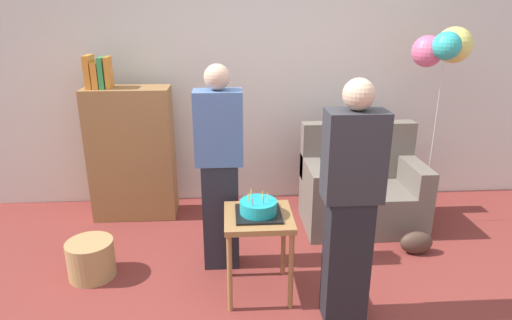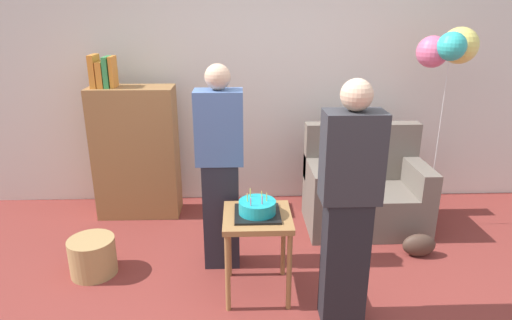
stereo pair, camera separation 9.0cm
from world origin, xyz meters
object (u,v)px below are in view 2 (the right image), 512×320
object	(u,v)px
bookshelf	(136,150)
handbag	(419,245)
couch	(364,192)
birthday_cake	(257,208)
person_holding_cake	(348,207)
wicker_basket	(93,256)
balloon_bunch	(450,48)
side_table	(257,227)
person_blowing_candles	(220,168)

from	to	relation	value
bookshelf	handbag	xyz separation A→B (m)	(2.54, -0.93, -0.57)
couch	bookshelf	bearing A→B (deg)	171.47
couch	birthday_cake	world-z (taller)	couch
bookshelf	person_holding_cake	world-z (taller)	person_holding_cake
wicker_basket	person_holding_cake	bearing A→B (deg)	-18.15
balloon_bunch	birthday_cake	bearing A→B (deg)	-148.47
balloon_bunch	couch	bearing A→B (deg)	179.59
couch	bookshelf	world-z (taller)	bookshelf
couch	person_holding_cake	xyz separation A→B (m)	(-0.51, -1.37, 0.49)
couch	person_holding_cake	distance (m)	1.54
side_table	person_holding_cake	distance (m)	0.71
birthday_cake	wicker_basket	distance (m)	1.42
birthday_cake	handbag	world-z (taller)	birthday_cake
person_blowing_candles	handbag	distance (m)	1.82
person_holding_cake	handbag	xyz separation A→B (m)	(0.84, 0.76, -0.73)
wicker_basket	handbag	xyz separation A→B (m)	(2.68, 0.16, -0.05)
bookshelf	side_table	world-z (taller)	bookshelf
wicker_basket	handbag	size ratio (longest dim) A/B	1.29
handbag	person_holding_cake	bearing A→B (deg)	-137.57
couch	person_holding_cake	size ratio (longest dim) A/B	0.67
couch	bookshelf	distance (m)	2.26
wicker_basket	bookshelf	bearing A→B (deg)	82.63
bookshelf	handbag	size ratio (longest dim) A/B	5.71
birthday_cake	person_blowing_candles	xyz separation A→B (m)	(-0.27, 0.40, 0.15)
person_holding_cake	person_blowing_candles	bearing A→B (deg)	-30.11
birthday_cake	balloon_bunch	size ratio (longest dim) A/B	0.17
person_holding_cake	wicker_basket	world-z (taller)	person_holding_cake
handbag	balloon_bunch	distance (m)	1.72
birthday_cake	person_blowing_candles	bearing A→B (deg)	124.20
couch	person_blowing_candles	distance (m)	1.56
wicker_basket	person_blowing_candles	bearing A→B (deg)	6.45
bookshelf	side_table	size ratio (longest dim) A/B	2.54
bookshelf	balloon_bunch	world-z (taller)	balloon_bunch
bookshelf	wicker_basket	distance (m)	1.22
birthday_cake	person_holding_cake	distance (m)	0.66
wicker_basket	balloon_bunch	world-z (taller)	balloon_bunch
birthday_cake	couch	bearing A→B (deg)	44.50
person_blowing_candles	wicker_basket	distance (m)	1.23
person_blowing_candles	person_holding_cake	bearing A→B (deg)	-61.33
birthday_cake	handbag	xyz separation A→B (m)	(1.39, 0.44, -0.58)
couch	balloon_bunch	size ratio (longest dim) A/B	0.59
person_blowing_candles	handbag	xyz separation A→B (m)	(1.66, 0.05, -0.73)
side_table	wicker_basket	distance (m)	1.37
person_holding_cake	balloon_bunch	world-z (taller)	balloon_bunch
person_holding_cake	balloon_bunch	distance (m)	1.97
wicker_basket	side_table	bearing A→B (deg)	-12.42
birthday_cake	handbag	size ratio (longest dim) A/B	1.14
person_holding_cake	handbag	distance (m)	1.35
bookshelf	handbag	distance (m)	2.77
side_table	person_holding_cake	xyz separation A→B (m)	(0.55, -0.32, 0.30)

